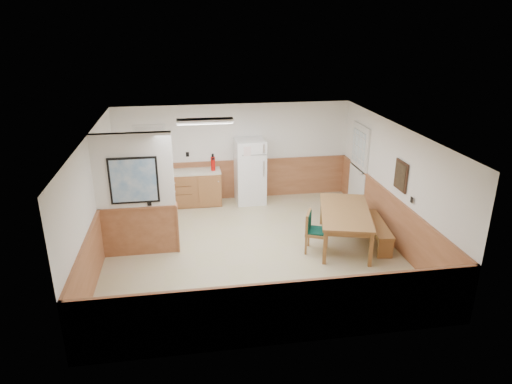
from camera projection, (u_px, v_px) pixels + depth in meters
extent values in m
plane|color=tan|center=(252.00, 249.00, 9.46)|extent=(6.00, 6.00, 0.00)
cube|color=white|center=(251.00, 131.00, 8.58)|extent=(6.00, 6.00, 0.02)
cube|color=white|center=(234.00, 152.00, 11.79)|extent=(6.00, 0.02, 2.50)
cube|color=white|center=(394.00, 185.00, 9.46)|extent=(0.02, 6.00, 2.50)
cube|color=white|center=(94.00, 202.00, 8.58)|extent=(0.02, 6.00, 2.50)
cube|color=#AB6944|center=(235.00, 180.00, 12.04)|extent=(6.00, 0.04, 1.00)
cube|color=#AB6944|center=(390.00, 218.00, 9.73)|extent=(0.04, 6.00, 1.00)
cube|color=#AB6944|center=(100.00, 238.00, 8.84)|extent=(0.04, 6.00, 1.00)
cube|color=white|center=(133.00, 171.00, 8.69)|extent=(1.50, 0.15, 1.50)
cube|color=#AB6944|center=(139.00, 231.00, 9.14)|extent=(1.50, 0.17, 1.00)
cube|color=black|center=(134.00, 180.00, 8.66)|extent=(0.92, 0.03, 0.92)
cube|color=white|center=(134.00, 181.00, 8.65)|extent=(0.84, 0.01, 0.84)
cube|color=#935934|center=(193.00, 188.00, 11.62)|extent=(1.40, 0.60, 0.86)
cube|color=#935934|center=(134.00, 192.00, 11.40)|extent=(0.06, 0.60, 0.86)
cube|color=#935934|center=(164.00, 190.00, 11.51)|extent=(0.06, 0.60, 0.86)
cube|color=beige|center=(176.00, 172.00, 11.40)|extent=(2.20, 0.60, 0.04)
cube|color=beige|center=(176.00, 166.00, 11.66)|extent=(2.20, 0.02, 0.10)
cube|color=silver|center=(358.00, 168.00, 11.29)|extent=(0.05, 1.02, 2.15)
cube|color=silver|center=(358.00, 168.00, 11.29)|extent=(0.04, 0.90, 2.05)
cube|color=silver|center=(359.00, 147.00, 11.10)|extent=(0.02, 0.76, 0.80)
cube|color=silver|center=(150.00, 144.00, 11.35)|extent=(0.80, 0.03, 1.00)
cube|color=silver|center=(150.00, 145.00, 11.34)|extent=(0.70, 0.01, 0.90)
cube|color=#362115|center=(401.00, 176.00, 9.08)|extent=(0.03, 0.50, 0.60)
cube|color=black|center=(400.00, 176.00, 9.07)|extent=(0.01, 0.42, 0.52)
cube|color=silver|center=(205.00, 121.00, 9.68)|extent=(1.20, 0.30, 0.08)
cube|color=white|center=(205.00, 123.00, 9.69)|extent=(1.15, 0.25, 0.01)
cube|color=white|center=(250.00, 171.00, 11.65)|extent=(0.76, 0.73, 1.66)
cube|color=silver|center=(264.00, 149.00, 11.12)|extent=(0.03, 0.02, 0.22)
cube|color=silver|center=(264.00, 169.00, 11.30)|extent=(0.03, 0.02, 0.39)
cube|color=#995C38|center=(345.00, 212.00, 9.46)|extent=(1.48, 2.17, 0.05)
cube|color=#995C38|center=(345.00, 215.00, 9.49)|extent=(1.35, 2.05, 0.10)
cube|color=#995C38|center=(325.00, 248.00, 8.77)|extent=(0.09, 0.09, 0.70)
cube|color=#995C38|center=(322.00, 210.00, 10.51)|extent=(0.09, 0.09, 0.70)
cube|color=#995C38|center=(371.00, 250.00, 8.69)|extent=(0.09, 0.09, 0.70)
cube|color=#995C38|center=(360.00, 212.00, 10.42)|extent=(0.09, 0.09, 0.70)
cube|color=#995C38|center=(377.00, 224.00, 9.61)|extent=(0.53, 1.51, 0.05)
cube|color=#995C38|center=(390.00, 249.00, 9.05)|extent=(0.31, 0.10, 0.40)
cube|color=#995C38|center=(364.00, 221.00, 10.32)|extent=(0.31, 0.10, 0.40)
cube|color=#995C38|center=(317.00, 233.00, 9.24)|extent=(0.58, 0.58, 0.06)
cube|color=#0E473A|center=(317.00, 231.00, 9.22)|extent=(0.53, 0.53, 0.03)
cube|color=#995C38|center=(308.00, 221.00, 9.20)|extent=(0.22, 0.42, 0.40)
cube|color=#0E473A|center=(299.00, 220.00, 9.25)|extent=(0.17, 0.36, 0.34)
cube|color=#995C38|center=(306.00, 246.00, 9.19)|extent=(0.05, 0.05, 0.39)
cube|color=#995C38|center=(309.00, 237.00, 9.54)|extent=(0.05, 0.05, 0.39)
cube|color=#995C38|center=(325.00, 248.00, 9.10)|extent=(0.05, 0.05, 0.39)
cube|color=#995C38|center=(327.00, 239.00, 9.45)|extent=(0.05, 0.05, 0.39)
cylinder|color=#B80D09|center=(213.00, 164.00, 11.43)|extent=(0.12, 0.12, 0.35)
cylinder|color=black|center=(213.00, 155.00, 11.36)|extent=(0.06, 0.06, 0.08)
cylinder|color=#178333|center=(142.00, 169.00, 11.21)|extent=(0.10, 0.10, 0.24)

